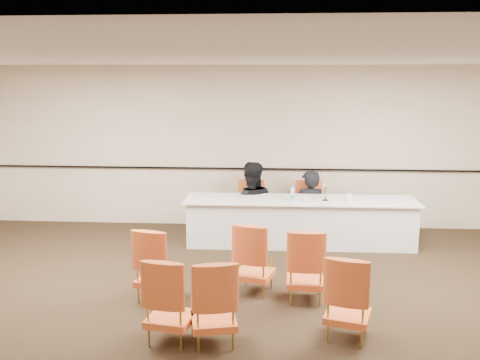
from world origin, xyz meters
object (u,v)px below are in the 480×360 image
Objects in this scene: panelist_main_chair at (309,209)px; panelist_second at (251,211)px; aud_chair_front_left at (157,263)px; panelist_second_chair at (251,208)px; drinking_glass at (306,198)px; aud_chair_front_right at (305,264)px; panel_table at (300,222)px; aud_chair_front_mid at (254,257)px; aud_chair_back_right at (348,296)px; panelist_main at (309,216)px; coffee_cup at (349,198)px; aud_chair_back_mid at (214,301)px; water_bottle at (293,194)px; aud_chair_back_left at (170,299)px; microphone at (326,193)px.

panelist_second is (-1.04, -0.01, -0.06)m from panelist_main_chair.
panelist_main_chair is 1.00× the size of aud_chair_front_left.
panelist_second_chair reaches higher than drinking_glass.
panel_table is at bearing 90.38° from aud_chair_front_right.
panel_table is 4.07× the size of panelist_main_chair.
drinking_glass is 2.16m from aud_chair_front_mid.
panelist_second_chair is 1.00× the size of aud_chair_back_right.
panel_table is 4.07× the size of aud_chair_front_right.
aud_chair_back_right is (0.41, -0.96, 0.00)m from aud_chair_front_right.
panelist_main is 1.06m from coffee_cup.
panelist_second_chair is (-1.04, -0.01, 0.00)m from panelist_main_chair.
aud_chair_front_left is at bearing 114.88° from aud_chair_back_mid.
water_bottle is at bearing 50.41° from panelist_main.
panelist_main_chair is at bearing 72.02° from panel_table.
water_bottle is 3.25m from aud_chair_back_right.
aud_chair_front_left is (-1.76, -2.31, -0.42)m from water_bottle.
panelist_second_chair is at bearing 124.05° from aud_chair_back_right.
aud_chair_front_right is (0.83, -2.88, 0.00)m from panelist_second_chair.
aud_chair_front_mid reaches higher than drinking_glass.
microphone is at bearing 70.84° from aud_chair_back_left.
panelist_main_chair is at bearing 60.37° from aud_chair_back_mid.
panelist_main reaches higher than drinking_glass.
aud_chair_back_left is at bearing -105.18° from aud_chair_front_mid.
drinking_glass is 2.24m from aud_chair_front_right.
panelist_main is 3.64m from aud_chair_front_left.
aud_chair_back_left is (-0.66, -4.04, 0.06)m from panelist_second.
microphone is 3.94m from aud_chair_back_left.
aud_chair_front_right is at bearing -94.62° from panelist_main_chair.
panelist_main_chair is 3.86m from aud_chair_back_right.
aud_chair_back_left is 0.47m from aud_chair_back_mid.
drinking_glass is 0.11× the size of aud_chair_front_mid.
panelist_main_chair is 4.39m from aud_chair_back_left.
aud_chair_front_mid is (-1.46, -1.96, -0.37)m from coffee_cup.
microphone is (1.26, -0.64, 0.49)m from panelist_second.
aud_chair_back_mid is (-0.19, -4.07, 0.06)m from panelist_second.
aud_chair_back_right is at bearing -84.72° from drinking_glass.
panelist_second_chair is at bearing 144.41° from drinking_glass.
aud_chair_back_left is 1.00× the size of aud_chair_back_mid.
water_bottle is at bearing 177.67° from drinking_glass.
aud_chair_back_left is (-1.38, -3.38, -0.42)m from water_bottle.
panelist_second reaches higher than aud_chair_back_right.
aud_chair_back_left is at bearing -112.23° from water_bottle.
aud_chair_front_right is at bearing -91.20° from panel_table.
microphone reaches higher than aud_chair_front_right.
panelist_second is at bearing 137.24° from water_bottle.
aud_chair_back_left is (0.38, -1.07, 0.00)m from aud_chair_front_left.
aud_chair_back_mid is 1.00× the size of aud_chair_back_right.
panel_table is at bearing -107.98° from panelist_main_chair.
aud_chair_back_right reaches higher than coffee_cup.
drinking_glass is at bearing -98.36° from panelist_main_chair.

